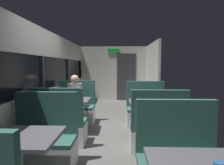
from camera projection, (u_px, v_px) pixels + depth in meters
ground_plane at (109, 134)px, 4.22m from camera, size 3.30×9.20×0.02m
carriage_window_panel_left at (42, 84)px, 4.17m from camera, size 0.09×8.48×2.30m
carriage_end_bulkhead at (115, 74)px, 8.29m from camera, size 2.90×0.11×2.30m
carriage_aisle_panel_right at (152, 75)px, 7.05m from camera, size 0.08×2.40×2.30m
dining_table_near_window at (18, 144)px, 2.11m from camera, size 0.90×0.70×0.74m
bench_near_window_facing_entry at (43, 145)px, 2.83m from camera, size 0.95×0.50×1.10m
dining_table_mid_window at (69, 104)px, 4.32m from camera, size 0.90×0.70×0.74m
bench_mid_window_facing_end at (60, 127)px, 3.65m from camera, size 0.95×0.50×1.10m
bench_mid_window_facing_entry at (76, 110)px, 5.05m from camera, size 0.95×0.50×1.10m
dining_table_rear_aisle at (151, 106)px, 4.06m from camera, size 0.90×0.70×0.74m
bench_rear_aisle_facing_end at (157, 132)px, 3.40m from camera, size 0.95×0.50×1.10m
bench_rear_aisle_facing_entry at (146, 113)px, 4.79m from camera, size 0.95×0.50×1.10m
seated_passenger at (75, 103)px, 4.96m from camera, size 0.47×0.55×1.26m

